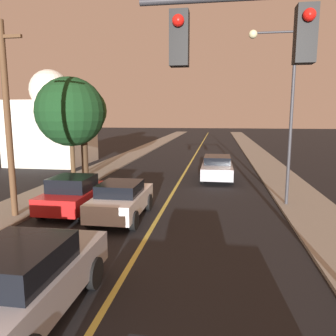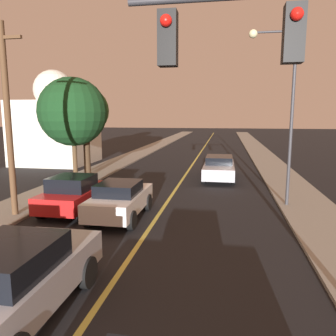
{
  "view_description": "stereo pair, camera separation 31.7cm",
  "coord_description": "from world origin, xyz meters",
  "px_view_note": "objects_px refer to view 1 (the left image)",
  "views": [
    {
      "loc": [
        2.3,
        -1.65,
        4.07
      ],
      "look_at": [
        0.0,
        13.34,
        1.6
      ],
      "focal_mm": 35.0,
      "sensor_mm": 36.0,
      "label": 1
    },
    {
      "loc": [
        2.62,
        -1.59,
        4.07
      ],
      "look_at": [
        0.0,
        13.34,
        1.6
      ],
      "focal_mm": 35.0,
      "sensor_mm": 36.0,
      "label": 2
    }
  ],
  "objects_px": {
    "tree_left_near": "(70,112)",
    "car_near_lane_front": "(22,282)",
    "traffic_signal_mast": "(323,91)",
    "domed_building_left": "(52,126)",
    "tree_left_far": "(83,111)",
    "car_outer_lane_second": "(74,194)",
    "streetlamp_right": "(282,95)",
    "utility_pole_left": "(8,118)",
    "car_near_lane_second": "(121,199)",
    "car_far_oncoming": "(217,167)"
  },
  "relations": [
    {
      "from": "car_outer_lane_second",
      "to": "car_far_oncoming",
      "type": "relative_size",
      "value": 0.75
    },
    {
      "from": "car_near_lane_front",
      "to": "tree_left_near",
      "type": "height_order",
      "value": "tree_left_near"
    },
    {
      "from": "car_far_oncoming",
      "to": "domed_building_left",
      "type": "xyz_separation_m",
      "value": [
        -13.67,
        4.65,
        2.43
      ]
    },
    {
      "from": "car_far_oncoming",
      "to": "streetlamp_right",
      "type": "xyz_separation_m",
      "value": [
        2.67,
        -6.04,
        4.16
      ]
    },
    {
      "from": "car_near_lane_second",
      "to": "car_outer_lane_second",
      "type": "relative_size",
      "value": 1.05
    },
    {
      "from": "car_near_lane_front",
      "to": "car_outer_lane_second",
      "type": "bearing_deg",
      "value": 107.15
    },
    {
      "from": "domed_building_left",
      "to": "tree_left_far",
      "type": "bearing_deg",
      "value": -47.79
    },
    {
      "from": "car_far_oncoming",
      "to": "domed_building_left",
      "type": "distance_m",
      "value": 14.64
    },
    {
      "from": "car_near_lane_front",
      "to": "utility_pole_left",
      "type": "height_order",
      "value": "utility_pole_left"
    },
    {
      "from": "car_near_lane_second",
      "to": "tree_left_far",
      "type": "bearing_deg",
      "value": 121.53
    },
    {
      "from": "traffic_signal_mast",
      "to": "car_near_lane_front",
      "type": "bearing_deg",
      "value": -176.47
    },
    {
      "from": "tree_left_far",
      "to": "domed_building_left",
      "type": "xyz_separation_m",
      "value": [
        -5.22,
        5.75,
        -1.1
      ]
    },
    {
      "from": "car_near_lane_second",
      "to": "car_far_oncoming",
      "type": "height_order",
      "value": "car_near_lane_second"
    },
    {
      "from": "tree_left_near",
      "to": "car_outer_lane_second",
      "type": "bearing_deg",
      "value": -64.91
    },
    {
      "from": "car_far_oncoming",
      "to": "domed_building_left",
      "type": "bearing_deg",
      "value": -18.81
    },
    {
      "from": "car_far_oncoming",
      "to": "streetlamp_right",
      "type": "relative_size",
      "value": 0.68
    },
    {
      "from": "car_outer_lane_second",
      "to": "traffic_signal_mast",
      "type": "xyz_separation_m",
      "value": [
        7.6,
        -6.86,
        3.68
      ]
    },
    {
      "from": "car_near_lane_second",
      "to": "traffic_signal_mast",
      "type": "distance_m",
      "value": 9.08
    },
    {
      "from": "utility_pole_left",
      "to": "domed_building_left",
      "type": "xyz_separation_m",
      "value": [
        -5.76,
        14.1,
        -0.78
      ]
    },
    {
      "from": "car_near_lane_second",
      "to": "streetlamp_right",
      "type": "relative_size",
      "value": 0.53
    },
    {
      "from": "streetlamp_right",
      "to": "domed_building_left",
      "type": "xyz_separation_m",
      "value": [
        -16.34,
        10.7,
        -1.74
      ]
    },
    {
      "from": "domed_building_left",
      "to": "car_far_oncoming",
      "type": "bearing_deg",
      "value": -18.81
    },
    {
      "from": "car_near_lane_second",
      "to": "car_near_lane_front",
      "type": "bearing_deg",
      "value": -90.0
    },
    {
      "from": "car_outer_lane_second",
      "to": "streetlamp_right",
      "type": "xyz_separation_m",
      "value": [
        8.57,
        2.28,
        4.14
      ]
    },
    {
      "from": "car_near_lane_second",
      "to": "domed_building_left",
      "type": "bearing_deg",
      "value": 126.44
    },
    {
      "from": "utility_pole_left",
      "to": "tree_left_near",
      "type": "distance_m",
      "value": 7.59
    },
    {
      "from": "streetlamp_right",
      "to": "tree_left_far",
      "type": "distance_m",
      "value": 12.19
    },
    {
      "from": "car_near_lane_second",
      "to": "utility_pole_left",
      "type": "height_order",
      "value": "utility_pole_left"
    },
    {
      "from": "streetlamp_right",
      "to": "utility_pole_left",
      "type": "distance_m",
      "value": 11.16
    },
    {
      "from": "car_near_lane_front",
      "to": "car_far_oncoming",
      "type": "distance_m",
      "value": 15.95
    },
    {
      "from": "car_outer_lane_second",
      "to": "car_far_oncoming",
      "type": "height_order",
      "value": "car_outer_lane_second"
    },
    {
      "from": "streetlamp_right",
      "to": "tree_left_near",
      "type": "bearing_deg",
      "value": 160.39
    },
    {
      "from": "car_far_oncoming",
      "to": "utility_pole_left",
      "type": "height_order",
      "value": "utility_pole_left"
    },
    {
      "from": "traffic_signal_mast",
      "to": "domed_building_left",
      "type": "distance_m",
      "value": 25.13
    },
    {
      "from": "car_outer_lane_second",
      "to": "streetlamp_right",
      "type": "distance_m",
      "value": 9.79
    },
    {
      "from": "traffic_signal_mast",
      "to": "streetlamp_right",
      "type": "height_order",
      "value": "streetlamp_right"
    },
    {
      "from": "car_near_lane_second",
      "to": "domed_building_left",
      "type": "height_order",
      "value": "domed_building_left"
    },
    {
      "from": "car_near_lane_front",
      "to": "utility_pole_left",
      "type": "xyz_separation_m",
      "value": [
        -4.23,
        6.07,
        3.11
      ]
    },
    {
      "from": "car_near_lane_second",
      "to": "tree_left_near",
      "type": "bearing_deg",
      "value": 126.9
    },
    {
      "from": "tree_left_near",
      "to": "streetlamp_right",
      "type": "bearing_deg",
      "value": -19.61
    },
    {
      "from": "traffic_signal_mast",
      "to": "streetlamp_right",
      "type": "relative_size",
      "value": 0.81
    },
    {
      "from": "traffic_signal_mast",
      "to": "domed_building_left",
      "type": "xyz_separation_m",
      "value": [
        -15.37,
        19.84,
        -1.28
      ]
    },
    {
      "from": "tree_left_near",
      "to": "car_near_lane_front",
      "type": "bearing_deg",
      "value": -69.01
    },
    {
      "from": "traffic_signal_mast",
      "to": "streetlamp_right",
      "type": "xyz_separation_m",
      "value": [
        0.97,
        9.14,
        0.46
      ]
    },
    {
      "from": "tree_left_near",
      "to": "domed_building_left",
      "type": "distance_m",
      "value": 8.19
    },
    {
      "from": "car_outer_lane_second",
      "to": "tree_left_near",
      "type": "xyz_separation_m",
      "value": [
        -3.0,
        6.4,
        3.46
      ]
    },
    {
      "from": "car_outer_lane_second",
      "to": "tree_left_far",
      "type": "bearing_deg",
      "value": 109.43
    },
    {
      "from": "streetlamp_right",
      "to": "utility_pole_left",
      "type": "bearing_deg",
      "value": -162.2
    },
    {
      "from": "car_near_lane_front",
      "to": "utility_pole_left",
      "type": "relative_size",
      "value": 0.62
    },
    {
      "from": "streetlamp_right",
      "to": "tree_left_near",
      "type": "distance_m",
      "value": 12.3
    }
  ]
}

